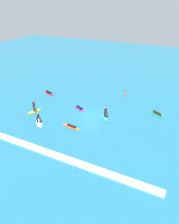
{
  "coord_description": "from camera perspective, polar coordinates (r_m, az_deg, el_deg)",
  "views": [
    {
      "loc": [
        12.85,
        -25.27,
        15.61
      ],
      "look_at": [
        0.0,
        0.0,
        0.5
      ],
      "focal_mm": 34.24,
      "sensor_mm": 36.0,
      "label": 1
    }
  ],
  "objects": [
    {
      "name": "surfer_on_teal_board",
      "position": [
        31.49,
        4.25,
        -0.76
      ],
      "size": [
        1.94,
        2.31,
        2.09
      ],
      "rotation": [
        0.0,
        0.0,
        5.36
      ],
      "color": "#33C6CC",
      "rests_on": "ground_plane"
    },
    {
      "name": "wave_crest",
      "position": [
        25.14,
        -10.83,
        -10.68
      ],
      "size": [
        25.69,
        0.9,
        0.18
      ],
      "primitive_type": "cube",
      "color": "white",
      "rests_on": "ground_plane"
    },
    {
      "name": "surfer_on_white_board",
      "position": [
        30.87,
        -13.39,
        -2.25
      ],
      "size": [
        2.4,
        2.29,
        1.72
      ],
      "rotation": [
        0.0,
        0.0,
        2.4
      ],
      "color": "white",
      "rests_on": "ground_plane"
    },
    {
      "name": "surfer_on_purple_board",
      "position": [
        34.1,
        -2.72,
        1.07
      ],
      "size": [
        2.97,
        1.87,
        0.44
      ],
      "rotation": [
        0.0,
        0.0,
        2.71
      ],
      "color": "purple",
      "rests_on": "ground_plane"
    },
    {
      "name": "marker_buoy",
      "position": [
        39.49,
        9.48,
        4.67
      ],
      "size": [
        0.47,
        0.47,
        1.39
      ],
      "color": "#E55119",
      "rests_on": "ground_plane"
    },
    {
      "name": "surfer_on_orange_board",
      "position": [
        29.39,
        -4.91,
        -3.79
      ],
      "size": [
        3.06,
        0.97,
        0.41
      ],
      "rotation": [
        0.0,
        0.0,
        3.03
      ],
      "color": "orange",
      "rests_on": "ground_plane"
    },
    {
      "name": "surfer_on_red_board",
      "position": [
        40.5,
        -10.84,
        5.11
      ],
      "size": [
        2.95,
        1.66,
        0.46
      ],
      "rotation": [
        0.0,
        0.0,
        2.8
      ],
      "color": "red",
      "rests_on": "ground_plane"
    },
    {
      "name": "surfer_on_yellow_board",
      "position": [
        34.21,
        -14.57,
        0.79
      ],
      "size": [
        1.43,
        2.63,
        2.33
      ],
      "rotation": [
        0.0,
        0.0,
        1.27
      ],
      "color": "yellow",
      "rests_on": "ground_plane"
    },
    {
      "name": "surfer_on_green_board",
      "position": [
        33.95,
        17.7,
        -0.44
      ],
      "size": [
        2.97,
        2.19,
        0.46
      ],
      "rotation": [
        0.0,
        0.0,
        5.71
      ],
      "color": "#23B266",
      "rests_on": "ground_plane"
    },
    {
      "name": "ground_plane",
      "position": [
        32.37,
        0.0,
        -0.78
      ],
      "size": [
        120.0,
        120.0,
        0.0
      ],
      "primitive_type": "plane",
      "color": "teal",
      "rests_on": "ground"
    }
  ]
}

